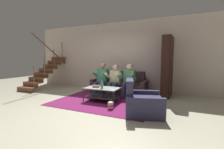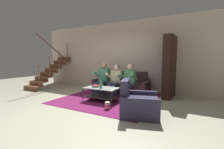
# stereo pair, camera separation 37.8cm
# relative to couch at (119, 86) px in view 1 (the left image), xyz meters

# --- Properties ---
(ground) EXTENTS (16.80, 16.80, 0.00)m
(ground) POSITION_rel_couch_xyz_m (-0.29, -1.82, -0.28)
(ground) COLOR #BDBA9F
(back_partition) EXTENTS (8.40, 0.12, 2.90)m
(back_partition) POSITION_rel_couch_xyz_m (-0.29, 0.64, 1.17)
(back_partition) COLOR beige
(back_partition) RESTS_ON ground
(staircase_run) EXTENTS (0.90, 2.23, 2.37)m
(staircase_run) POSITION_rel_couch_xyz_m (-3.55, -0.35, 0.56)
(staircase_run) COLOR brown
(staircase_run) RESTS_ON ground
(couch) EXTENTS (2.13, 0.89, 0.85)m
(couch) POSITION_rel_couch_xyz_m (0.00, 0.00, 0.00)
(couch) COLOR #443032
(couch) RESTS_ON ground
(person_seated_left) EXTENTS (0.50, 0.58, 1.19)m
(person_seated_left) POSITION_rel_couch_xyz_m (-0.54, -0.53, 0.36)
(person_seated_left) COLOR #2F445E
(person_seated_left) RESTS_ON ground
(person_seated_middle) EXTENTS (0.50, 0.58, 1.13)m
(person_seated_middle) POSITION_rel_couch_xyz_m (-0.00, -0.53, 0.34)
(person_seated_middle) COLOR #394663
(person_seated_middle) RESTS_ON ground
(person_seated_right) EXTENTS (0.50, 0.58, 1.16)m
(person_seated_right) POSITION_rel_couch_xyz_m (0.54, -0.53, 0.35)
(person_seated_right) COLOR navy
(person_seated_right) RESTS_ON ground
(coffee_table) EXTENTS (1.07, 0.63, 0.44)m
(coffee_table) POSITION_rel_couch_xyz_m (-0.08, -1.34, 0.01)
(coffee_table) COLOR #B5C2BD
(coffee_table) RESTS_ON ground
(area_rug) EXTENTS (3.00, 3.28, 0.01)m
(area_rug) POSITION_rel_couch_xyz_m (-0.04, -0.80, -0.27)
(area_rug) COLOR #6D194C
(area_rug) RESTS_ON ground
(vase) EXTENTS (0.11, 0.11, 0.25)m
(vase) POSITION_rel_couch_xyz_m (-0.04, -1.44, 0.27)
(vase) COLOR slate
(vase) RESTS_ON coffee_table
(book_stack) EXTENTS (0.23, 0.20, 0.07)m
(book_stack) POSITION_rel_couch_xyz_m (-0.28, -1.38, 0.19)
(book_stack) COLOR gold
(book_stack) RESTS_ON coffee_table
(bookshelf) EXTENTS (0.37, 1.03, 2.12)m
(bookshelf) POSITION_rel_couch_xyz_m (1.81, 0.22, 0.65)
(bookshelf) COLOR black
(bookshelf) RESTS_ON ground
(armchair) EXTENTS (1.08, 1.11, 0.84)m
(armchair) POSITION_rel_couch_xyz_m (1.32, -1.93, -0.01)
(armchair) COLOR #332F4F
(armchair) RESTS_ON ground
(popcorn_tub) EXTENTS (0.15, 0.15, 0.21)m
(popcorn_tub) POSITION_rel_couch_xyz_m (0.49, -1.96, -0.17)
(popcorn_tub) COLOR red
(popcorn_tub) RESTS_ON ground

